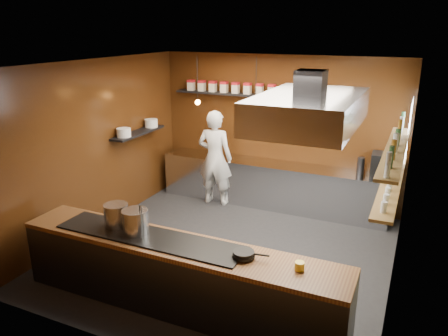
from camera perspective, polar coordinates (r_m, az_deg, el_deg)
The scene contains 26 objects.
floor at distance 7.26m, azimuth 0.45°, elevation -10.88°, with size 5.00×5.00×0.00m, color black.
back_wall at distance 8.93m, azimuth 7.06°, elevation 4.87°, with size 5.00×5.00×0.00m, color #351809.
left_wall at distance 7.98m, azimuth -16.17°, elevation 2.70°, with size 5.00×5.00×0.00m, color #351809.
right_wall at distance 6.15m, azimuth 22.31°, elevation -2.46°, with size 5.00×5.00×0.00m, color #444227.
ceiling at distance 6.38m, azimuth 0.52°, elevation 13.44°, with size 5.00×5.00×0.00m, color silver.
window_pane at distance 7.68m, azimuth 22.99°, elevation 4.48°, with size 1.00×1.00×0.00m, color white.
prep_counter at distance 8.93m, azimuth 6.15°, elevation -2.14°, with size 4.60×0.65×0.90m, color silver.
pass_counter at distance 5.80m, azimuth -6.23°, elevation -13.73°, with size 4.40×0.72×0.94m.
tin_shelf at distance 8.98m, azimuth 1.40°, elevation 9.62°, with size 2.60×0.26×0.04m, color black.
plate_shelf at distance 8.63m, azimuth -11.12°, elevation 4.55°, with size 0.30×1.40×0.04m, color black.
bottle_shelf_upper at distance 6.32m, azimuth 21.46°, elevation 2.18°, with size 0.26×2.80×0.04m, color olive.
bottle_shelf_lower at distance 6.45m, azimuth 20.99°, elevation -1.84°, with size 0.26×2.80×0.04m, color olive.
extractor_hood at distance 5.65m, azimuth 11.04°, elevation 7.46°, with size 1.20×2.00×0.72m.
pendant_left at distance 8.61m, azimuth -3.46°, elevation 8.91°, with size 0.10×0.10×0.95m.
pendant_right at distance 8.12m, azimuth 4.13°, elevation 8.35°, with size 0.10×0.10×0.95m.
storage_tins at distance 8.90m, azimuth 2.31°, elevation 10.39°, with size 2.43×0.13×0.22m.
plate_stacks at distance 8.61m, azimuth -11.16°, elevation 5.20°, with size 0.26×1.16×0.16m.
bottles at distance 6.28m, azimuth 21.61°, elevation 3.41°, with size 0.06×2.66×0.24m.
wine_glasses at distance 6.42m, azimuth 21.07°, elevation -1.12°, with size 0.07×2.37×0.13m.
stockpot_large at distance 6.05m, azimuth -13.88°, elevation -6.02°, with size 0.33×0.33×0.32m, color #B9BBC1.
stockpot_small at distance 5.81m, azimuth -11.51°, elevation -6.88°, with size 0.34×0.34×0.32m, color silver.
utensil_crock at distance 5.81m, azimuth -10.71°, elevation -7.66°, with size 0.13×0.13×0.16m, color #B3B5BA.
frying_pan at distance 5.20m, azimuth 2.63°, elevation -11.15°, with size 0.44×0.27×0.07m.
butter_jar at distance 5.04m, azimuth 9.84°, elevation -12.51°, with size 0.11×0.11×0.10m, color yellow.
espresso_machine at distance 8.40m, azimuth 20.13°, elevation 0.34°, with size 0.44×0.42×0.44m, color black.
chef at distance 8.83m, azimuth -1.19°, elevation 1.33°, with size 0.71×0.47×1.95m, color silver.
Camera 1 is at (2.59, -5.81, 3.51)m, focal length 35.00 mm.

